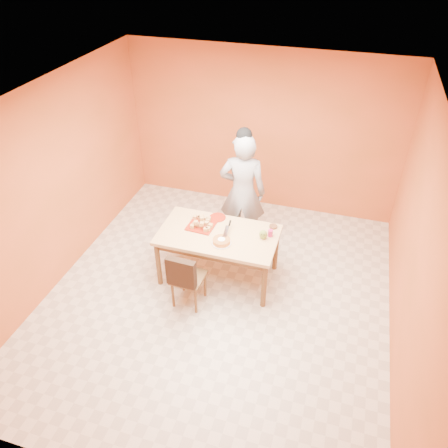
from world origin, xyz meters
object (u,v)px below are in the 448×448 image
(pastry_platter, at_px, (202,225))
(sponge_cake, at_px, (221,241))
(person, at_px, (243,193))
(red_dinner_plate, at_px, (218,217))
(dining_table, at_px, (218,239))
(magenta_glass, at_px, (270,233))
(checker_tin, at_px, (273,226))
(egg_ornament, at_px, (263,234))
(dining_chair, at_px, (188,277))

(pastry_platter, height_order, sponge_cake, sponge_cake)
(person, height_order, red_dinner_plate, person)
(dining_table, height_order, sponge_cake, sponge_cake)
(magenta_glass, xyz_separation_m, checker_tin, (0.00, 0.20, -0.03))
(dining_table, bearing_deg, pastry_platter, 159.67)
(magenta_glass, bearing_deg, checker_tin, 90.00)
(egg_ornament, bearing_deg, sponge_cake, -173.97)
(sponge_cake, xyz_separation_m, magenta_glass, (0.58, 0.34, 0.01))
(pastry_platter, bearing_deg, checker_tin, 14.67)
(sponge_cake, relative_size, magenta_glass, 2.48)
(pastry_platter, bearing_deg, person, 62.06)
(dining_chair, xyz_separation_m, magenta_glass, (0.90, 0.76, 0.35))
(pastry_platter, bearing_deg, magenta_glass, 3.03)
(pastry_platter, height_order, magenta_glass, magenta_glass)
(sponge_cake, bearing_deg, checker_tin, 43.10)
(dining_table, distance_m, egg_ornament, 0.63)
(red_dinner_plate, height_order, magenta_glass, magenta_glass)
(dining_table, bearing_deg, dining_chair, -109.98)
(pastry_platter, relative_size, checker_tin, 3.30)
(person, bearing_deg, egg_ornament, 114.71)
(pastry_platter, height_order, red_dinner_plate, pastry_platter)
(dining_chair, distance_m, checker_tin, 1.36)
(egg_ornament, relative_size, checker_tin, 1.26)
(person, relative_size, checker_tin, 17.42)
(person, distance_m, red_dinner_plate, 0.56)
(egg_ornament, xyz_separation_m, magenta_glass, (0.08, 0.08, -0.02))
(magenta_glass, bearing_deg, dining_chair, -139.79)
(sponge_cake, bearing_deg, dining_table, 118.85)
(person, xyz_separation_m, egg_ornament, (0.49, -0.76, -0.11))
(red_dinner_plate, relative_size, sponge_cake, 0.99)
(pastry_platter, distance_m, checker_tin, 0.98)
(checker_tin, bearing_deg, dining_chair, -133.18)
(sponge_cake, distance_m, magenta_glass, 0.67)
(dining_chair, distance_m, person, 1.56)
(dining_chair, xyz_separation_m, red_dinner_plate, (0.10, 0.96, 0.31))
(red_dinner_plate, bearing_deg, dining_table, -71.39)
(dining_table, distance_m, checker_tin, 0.77)
(dining_table, height_order, dining_chair, dining_chair)
(dining_chair, relative_size, magenta_glass, 9.32)
(pastry_platter, bearing_deg, egg_ornament, -2.20)
(sponge_cake, bearing_deg, dining_chair, -127.68)
(sponge_cake, height_order, egg_ornament, egg_ornament)
(dining_chair, distance_m, sponge_cake, 0.64)
(dining_table, relative_size, pastry_platter, 4.52)
(dining_table, relative_size, sponge_cake, 6.89)
(dining_chair, height_order, pastry_platter, dining_chair)
(red_dinner_plate, distance_m, magenta_glass, 0.82)
(sponge_cake, relative_size, checker_tin, 2.17)
(red_dinner_plate, bearing_deg, sponge_cake, -67.61)
(dining_table, xyz_separation_m, pastry_platter, (-0.27, 0.10, 0.10))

